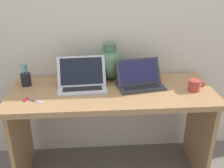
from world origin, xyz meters
name	(u,v)px	position (x,y,z in m)	size (l,w,h in m)	color
back_wall	(109,19)	(0.00, 0.33, 1.20)	(4.40, 0.04, 2.40)	beige
desk	(112,109)	(0.00, 0.00, 0.59)	(1.50, 0.59, 0.75)	#AD7F51
laptop_left	(82,80)	(-0.22, 0.07, 0.81)	(0.37, 0.26, 0.22)	silver
laptop_right	(139,79)	(0.21, 0.07, 0.80)	(0.37, 0.27, 0.19)	#333338
green_vase	(110,63)	(0.00, 0.23, 0.87)	(0.22, 0.22, 0.29)	#47704C
coffee_mug	(195,85)	(0.60, -0.05, 0.79)	(0.12, 0.09, 0.08)	#B23D33
pen_cup	(26,79)	(-0.64, 0.14, 0.80)	(0.07, 0.07, 0.18)	black
scissors	(30,100)	(-0.57, -0.12, 0.75)	(0.15, 0.08, 0.01)	#B7B7BC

